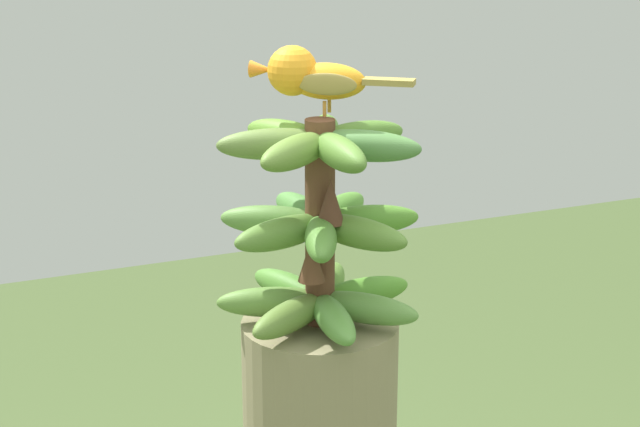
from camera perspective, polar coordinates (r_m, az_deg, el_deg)
banana_bunch at (r=1.37m, az=0.00°, el=-0.57°), size 0.28×0.28×0.28m
perched_bird at (r=1.37m, az=-0.59°, el=7.57°), size 0.19×0.15×0.09m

